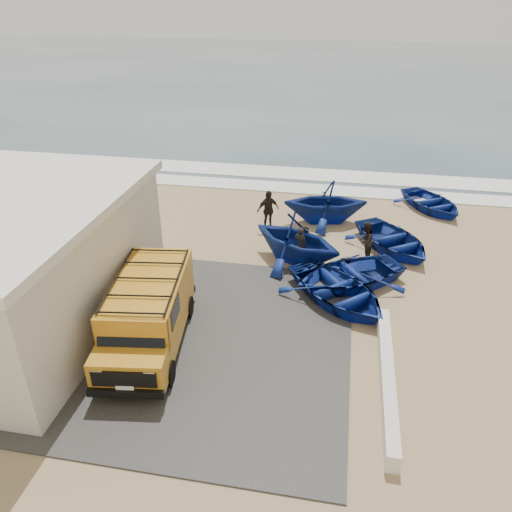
{
  "coord_description": "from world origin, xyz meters",
  "views": [
    {
      "loc": [
        3.32,
        -14.14,
        9.9
      ],
      "look_at": [
        0.41,
        1.66,
        1.2
      ],
      "focal_mm": 35.0,
      "sensor_mm": 36.0,
      "label": 1
    }
  ],
  "objects_px": {
    "boat_mid_right": "(392,240)",
    "fisherman_middle": "(365,240)",
    "boat_far_left": "(326,202)",
    "boat_mid_left": "(296,239)",
    "boat_near_left": "(338,291)",
    "boat_near_right": "(349,274)",
    "van": "(148,311)",
    "fisherman_back": "(268,210)",
    "fisherman_front": "(300,245)",
    "parapet": "(387,377)",
    "boat_far_right": "(431,202)"
  },
  "relations": [
    {
      "from": "boat_mid_right",
      "to": "fisherman_back",
      "type": "height_order",
      "value": "fisherman_back"
    },
    {
      "from": "van",
      "to": "fisherman_middle",
      "type": "xyz_separation_m",
      "value": [
        6.61,
        6.94,
        -0.41
      ]
    },
    {
      "from": "boat_near_right",
      "to": "boat_mid_right",
      "type": "distance_m",
      "value": 3.72
    },
    {
      "from": "fisherman_front",
      "to": "fisherman_back",
      "type": "bearing_deg",
      "value": -35.41
    },
    {
      "from": "boat_near_left",
      "to": "fisherman_back",
      "type": "height_order",
      "value": "fisherman_back"
    },
    {
      "from": "boat_far_right",
      "to": "van",
      "type": "bearing_deg",
      "value": -159.38
    },
    {
      "from": "parapet",
      "to": "boat_mid_right",
      "type": "bearing_deg",
      "value": 86.01
    },
    {
      "from": "boat_far_right",
      "to": "fisherman_front",
      "type": "relative_size",
      "value": 2.51
    },
    {
      "from": "boat_near_right",
      "to": "boat_mid_left",
      "type": "relative_size",
      "value": 1.09
    },
    {
      "from": "boat_mid_left",
      "to": "fisherman_front",
      "type": "distance_m",
      "value": 0.33
    },
    {
      "from": "fisherman_back",
      "to": "boat_near_right",
      "type": "bearing_deg",
      "value": -85.4
    },
    {
      "from": "boat_mid_right",
      "to": "fisherman_front",
      "type": "bearing_deg",
      "value": 172.22
    },
    {
      "from": "boat_mid_left",
      "to": "fisherman_middle",
      "type": "distance_m",
      "value": 2.89
    },
    {
      "from": "parapet",
      "to": "boat_near_left",
      "type": "relative_size",
      "value": 1.37
    },
    {
      "from": "van",
      "to": "fisherman_front",
      "type": "relative_size",
      "value": 3.55
    },
    {
      "from": "van",
      "to": "boat_mid_left",
      "type": "bearing_deg",
      "value": 49.69
    },
    {
      "from": "boat_near_right",
      "to": "boat_far_left",
      "type": "xyz_separation_m",
      "value": [
        -1.22,
        5.61,
        0.57
      ]
    },
    {
      "from": "boat_mid_left",
      "to": "fisherman_middle",
      "type": "height_order",
      "value": "boat_mid_left"
    },
    {
      "from": "boat_near_left",
      "to": "boat_mid_left",
      "type": "height_order",
      "value": "boat_mid_left"
    },
    {
      "from": "boat_mid_right",
      "to": "boat_far_left",
      "type": "xyz_separation_m",
      "value": [
        -2.99,
        2.35,
        0.59
      ]
    },
    {
      "from": "van",
      "to": "boat_near_right",
      "type": "xyz_separation_m",
      "value": [
        6.01,
        4.63,
        -0.75
      ]
    },
    {
      "from": "boat_far_left",
      "to": "fisherman_back",
      "type": "distance_m",
      "value": 2.83
    },
    {
      "from": "van",
      "to": "fisherman_back",
      "type": "relative_size",
      "value": 2.93
    },
    {
      "from": "parapet",
      "to": "van",
      "type": "height_order",
      "value": "van"
    },
    {
      "from": "boat_mid_right",
      "to": "boat_far_left",
      "type": "height_order",
      "value": "boat_far_left"
    },
    {
      "from": "parapet",
      "to": "fisherman_back",
      "type": "relative_size",
      "value": 3.23
    },
    {
      "from": "boat_mid_left",
      "to": "boat_far_left",
      "type": "relative_size",
      "value": 1.03
    },
    {
      "from": "van",
      "to": "fisherman_front",
      "type": "distance_m",
      "value": 7.33
    },
    {
      "from": "van",
      "to": "fisherman_middle",
      "type": "distance_m",
      "value": 9.59
    },
    {
      "from": "fisherman_middle",
      "to": "boat_near_right",
      "type": "bearing_deg",
      "value": 6.1
    },
    {
      "from": "boat_far_left",
      "to": "fisherman_middle",
      "type": "height_order",
      "value": "boat_far_left"
    },
    {
      "from": "fisherman_middle",
      "to": "parapet",
      "type": "bearing_deg",
      "value": 25.21
    },
    {
      "from": "boat_near_right",
      "to": "boat_mid_right",
      "type": "height_order",
      "value": "boat_near_right"
    },
    {
      "from": "boat_near_left",
      "to": "fisherman_middle",
      "type": "bearing_deg",
      "value": 32.35
    },
    {
      "from": "parapet",
      "to": "fisherman_front",
      "type": "distance_m",
      "value": 7.43
    },
    {
      "from": "parapet",
      "to": "fisherman_back",
      "type": "height_order",
      "value": "fisherman_back"
    },
    {
      "from": "boat_mid_right",
      "to": "boat_far_left",
      "type": "distance_m",
      "value": 3.85
    },
    {
      "from": "boat_far_right",
      "to": "boat_mid_left",
      "type": "bearing_deg",
      "value": -163.91
    },
    {
      "from": "boat_mid_right",
      "to": "fisherman_middle",
      "type": "relative_size",
      "value": 2.65
    },
    {
      "from": "boat_far_left",
      "to": "boat_far_right",
      "type": "distance_m",
      "value": 5.72
    },
    {
      "from": "boat_near_left",
      "to": "boat_far_right",
      "type": "relative_size",
      "value": 1.14
    },
    {
      "from": "fisherman_back",
      "to": "boat_near_left",
      "type": "bearing_deg",
      "value": -94.9
    },
    {
      "from": "boat_near_right",
      "to": "boat_far_left",
      "type": "relative_size",
      "value": 1.12
    },
    {
      "from": "boat_mid_right",
      "to": "fisherman_front",
      "type": "xyz_separation_m",
      "value": [
        -3.75,
        -1.79,
        0.33
      ]
    },
    {
      "from": "parapet",
      "to": "boat_near_left",
      "type": "bearing_deg",
      "value": 111.07
    },
    {
      "from": "boat_near_left",
      "to": "boat_near_right",
      "type": "bearing_deg",
      "value": 31.61
    },
    {
      "from": "van",
      "to": "boat_mid_right",
      "type": "height_order",
      "value": "van"
    },
    {
      "from": "parapet",
      "to": "fisherman_back",
      "type": "xyz_separation_m",
      "value": [
        -4.94,
        9.59,
        0.65
      ]
    },
    {
      "from": "boat_far_left",
      "to": "fisherman_middle",
      "type": "relative_size",
      "value": 2.46
    },
    {
      "from": "boat_far_left",
      "to": "boat_far_right",
      "type": "height_order",
      "value": "boat_far_left"
    }
  ]
}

